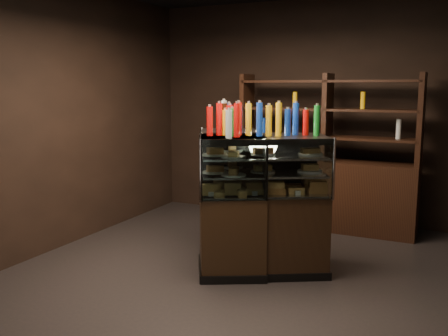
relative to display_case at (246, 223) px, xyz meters
The scene contains 6 objects.
ground 0.64m from the display_case, 44.82° to the right, with size 5.00×5.00×0.00m, color black.
room_shell 1.54m from the display_case, 44.82° to the right, with size 5.02×5.02×3.01m.
display_case is the anchor object (origin of this frame).
food_display 0.56m from the display_case, 107.00° to the right, with size 1.30×1.12×0.43m.
bottles_top 1.05m from the display_case, 73.00° to the left, with size 1.14×0.98×0.30m.
back_shelving 1.79m from the display_case, 77.40° to the left, with size 2.29×0.46×2.00m.
Camera 1 is at (1.57, -4.26, 1.84)m, focal length 40.00 mm.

